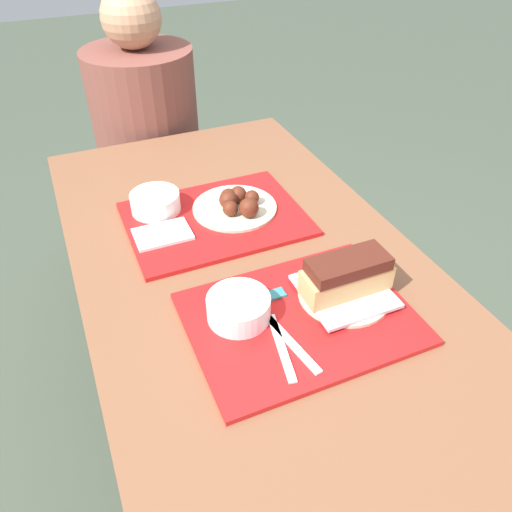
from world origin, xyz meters
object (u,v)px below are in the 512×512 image
Objects in this scene: tray_far at (215,219)px; tray_near at (300,318)px; brisket_sandwich_plate at (346,281)px; wings_plate_far at (236,204)px; person_seated_across at (145,114)px; bowl_coleslaw_near at (239,307)px; bowl_coleslaw_far at (155,201)px.

tray_near is at bearing -84.64° from tray_far.
tray_far is at bearing 111.43° from brisket_sandwich_plate.
wings_plate_far is 0.76m from person_seated_across.
tray_far is at bearing -172.96° from wings_plate_far.
brisket_sandwich_plate is (0.23, -0.03, 0.01)m from bowl_coleslaw_near.
person_seated_across is (0.07, 1.12, -0.04)m from bowl_coleslaw_near.
tray_near is at bearing -93.38° from wings_plate_far.
bowl_coleslaw_near is 1.13m from person_seated_across.
brisket_sandwich_plate reaches higher than tray_far.
tray_near is at bearing -22.92° from bowl_coleslaw_near.
wings_plate_far is (-0.09, 0.40, -0.02)m from brisket_sandwich_plate.
bowl_coleslaw_far reaches higher than tray_near.
tray_near is 1.17m from person_seated_across.
person_seated_across reaches higher than wings_plate_far.
brisket_sandwich_plate is at bearing -68.57° from tray_far.
tray_far is 0.61× the size of person_seated_across.
bowl_coleslaw_near is 1.00× the size of bowl_coleslaw_far.
tray_near is 0.53m from bowl_coleslaw_far.
tray_far is 0.76m from person_seated_across.
tray_far is 0.07m from wings_plate_far.
bowl_coleslaw_near is at bearing -82.97° from bowl_coleslaw_far.
tray_far is at bearing -34.59° from bowl_coleslaw_far.
wings_plate_far is at bearing 69.16° from bowl_coleslaw_near.
bowl_coleslaw_far is at bearing 108.87° from tray_near.
tray_far is 0.16m from bowl_coleslaw_far.
bowl_coleslaw_far is 0.18× the size of person_seated_across.
tray_far is (-0.04, 0.41, 0.00)m from tray_near.
wings_plate_far is at bearing -84.83° from person_seated_across.
bowl_coleslaw_far is 0.58× the size of wings_plate_far.
bowl_coleslaw_far is (-0.13, 0.09, 0.03)m from tray_far.
bowl_coleslaw_far is 0.69m from person_seated_across.
bowl_coleslaw_near reaches higher than tray_near.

